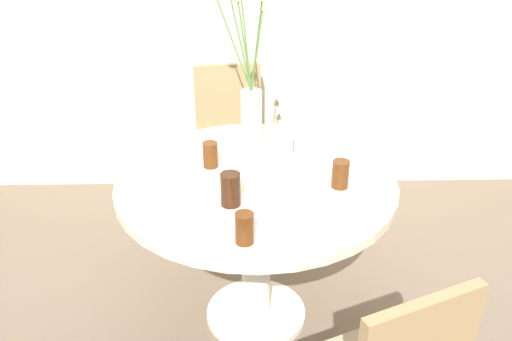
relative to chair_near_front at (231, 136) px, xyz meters
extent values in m
plane|color=#6B5B4C|center=(0.13, -0.93, -0.51)|extent=(16.00, 16.00, 0.00)
cylinder|color=beige|center=(0.13, -0.93, 0.21)|extent=(1.17, 1.17, 0.04)
cylinder|color=silver|center=(0.13, -0.93, -0.15)|extent=(0.13, 0.13, 0.67)
cylinder|color=silver|center=(0.13, -0.93, -0.50)|extent=(0.47, 0.47, 0.03)
cube|color=#9E896B|center=(0.01, -0.08, -0.08)|extent=(0.45, 0.45, 0.04)
cube|color=#997A51|center=(-0.01, 0.10, 0.17)|extent=(0.38, 0.09, 0.46)
cylinder|color=#997A51|center=(-0.14, -0.27, -0.31)|extent=(0.03, 0.03, 0.41)
cylinder|color=#997A51|center=(0.20, -0.22, -0.31)|extent=(0.03, 0.03, 0.41)
cylinder|color=#997A51|center=(-0.18, 0.07, -0.31)|extent=(0.03, 0.03, 0.41)
cylinder|color=#997A51|center=(0.16, 0.11, -0.31)|extent=(0.03, 0.03, 0.41)
cylinder|color=white|center=(0.28, -0.86, 0.27)|extent=(0.20, 0.20, 0.09)
cylinder|color=#E54C4C|center=(0.28, -0.86, 0.34)|extent=(0.01, 0.01, 0.04)
cylinder|color=#B2C6C1|center=(0.11, -0.59, 0.36)|extent=(0.10, 0.10, 0.26)
cylinder|color=#4C7538|center=(0.14, -0.55, 0.67)|extent=(0.06, 0.08, 0.37)
cone|color=#EFCC66|center=(0.17, -0.51, 0.85)|extent=(0.04, 0.04, 0.04)
cylinder|color=#4C7538|center=(0.03, -0.54, 0.72)|extent=(0.18, 0.09, 0.47)
cylinder|color=#4C7538|center=(0.09, -0.55, 0.76)|extent=(0.06, 0.07, 0.54)
cylinder|color=#4C7538|center=(0.14, -0.65, 0.71)|extent=(0.05, 0.13, 0.45)
cylinder|color=#4C7538|center=(0.08, -0.55, 0.69)|extent=(0.07, 0.08, 0.41)
cylinder|color=#4C7538|center=(0.07, -0.57, 0.70)|extent=(0.10, 0.04, 0.44)
cylinder|color=white|center=(0.52, -0.76, 0.23)|extent=(0.20, 0.20, 0.01)
cylinder|color=#51280F|center=(0.08, -1.39, 0.29)|extent=(0.07, 0.07, 0.11)
cylinder|color=#33190C|center=(0.02, -1.13, 0.29)|extent=(0.08, 0.08, 0.13)
cylinder|color=#51280F|center=(-0.07, -0.82, 0.28)|extent=(0.07, 0.07, 0.11)
cylinder|color=#51280F|center=(0.46, -1.01, 0.29)|extent=(0.07, 0.07, 0.12)
camera|label=1|loc=(0.08, -3.01, 1.37)|focal=40.00mm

